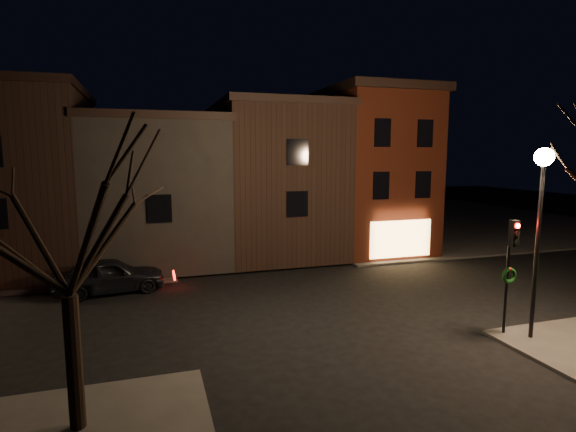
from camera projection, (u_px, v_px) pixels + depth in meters
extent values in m
plane|color=black|center=(304.00, 303.00, 19.39)|extent=(120.00, 120.00, 0.00)
cube|color=#2D2B28|center=(428.00, 220.00, 44.20)|extent=(30.00, 30.00, 0.12)
cube|color=#4D1B0D|center=(370.00, 174.00, 30.04)|extent=(6.00, 8.00, 10.00)
cube|color=black|center=(372.00, 93.00, 29.34)|extent=(6.50, 8.50, 0.50)
cube|color=#E6B167|center=(401.00, 239.00, 26.71)|extent=(4.00, 0.12, 2.20)
cube|color=black|center=(273.00, 182.00, 29.14)|extent=(7.00, 10.00, 9.00)
cube|color=black|center=(272.00, 108.00, 28.51)|extent=(7.30, 10.30, 0.40)
cube|color=black|center=(157.00, 193.00, 27.07)|extent=(7.50, 10.00, 8.00)
cube|color=black|center=(154.00, 122.00, 26.51)|extent=(7.80, 10.30, 0.40)
cube|color=black|center=(20.00, 182.00, 24.83)|extent=(7.00, 10.00, 9.50)
cube|color=black|center=(13.00, 90.00, 24.17)|extent=(7.30, 10.30, 0.40)
cylinder|color=black|center=(537.00, 252.00, 15.12)|extent=(0.14, 0.14, 6.00)
sphere|color=#FFD18C|center=(544.00, 157.00, 14.69)|extent=(0.60, 0.60, 0.60)
cylinder|color=black|center=(507.00, 278.00, 15.64)|extent=(0.10, 0.10, 4.00)
cube|color=black|center=(514.00, 233.00, 15.26)|extent=(0.28, 0.22, 0.90)
cylinder|color=#FF0C07|center=(517.00, 226.00, 15.11)|extent=(0.18, 0.06, 0.18)
cylinder|color=black|center=(517.00, 234.00, 15.14)|extent=(0.18, 0.06, 0.18)
cylinder|color=black|center=(516.00, 242.00, 15.18)|extent=(0.18, 0.06, 0.18)
torus|color=#0C380F|center=(509.00, 276.00, 15.55)|extent=(0.58, 0.14, 0.58)
sphere|color=#990C0C|center=(510.00, 269.00, 15.50)|extent=(0.12, 0.12, 0.12)
cylinder|color=black|center=(74.00, 362.00, 10.18)|extent=(0.36, 0.36, 3.15)
imported|color=black|center=(110.00, 275.00, 20.80)|extent=(5.07, 2.57, 1.66)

